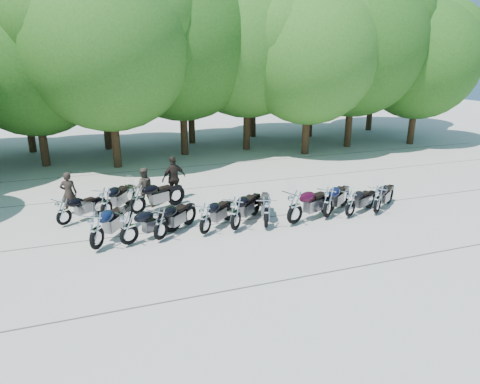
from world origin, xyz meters
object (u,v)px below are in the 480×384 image
object	(u,v)px
motorcycle_5	(266,211)
motorcycle_12	(137,198)
rider_0	(69,193)
motorcycle_0	(96,230)
motorcycle_4	(236,213)
motorcycle_10	(63,211)
motorcycle_8	(351,203)
motorcycle_11	(106,202)
motorcycle_9	(378,199)
motorcycle_1	(129,227)
rider_2	(174,178)
motorcycle_3	(205,218)
rider_1	(144,187)
motorcycle_6	(295,206)
motorcycle_7	(328,201)
motorcycle_2	(160,223)

from	to	relation	value
motorcycle_5	motorcycle_12	size ratio (longest dim) A/B	0.95
rider_0	motorcycle_0	bearing A→B (deg)	110.70
motorcycle_4	motorcycle_5	world-z (taller)	motorcycle_4
motorcycle_10	rider_0	xyz separation A→B (m)	(0.17, 1.28, 0.24)
motorcycle_8	motorcycle_10	distance (m)	10.26
motorcycle_0	motorcycle_11	distance (m)	2.63
motorcycle_10	motorcycle_8	bearing A→B (deg)	-140.39
motorcycle_4	motorcycle_5	bearing A→B (deg)	-144.29
motorcycle_4	motorcycle_9	xyz separation A→B (m)	(5.56, -0.23, -0.06)
motorcycle_1	rider_2	distance (m)	4.66
motorcycle_3	rider_0	size ratio (longest dim) A/B	1.35
motorcycle_1	rider_1	distance (m)	3.74
motorcycle_11	motorcycle_6	bearing A→B (deg)	-171.79
motorcycle_3	motorcycle_4	world-z (taller)	motorcycle_4
motorcycle_1	motorcycle_3	xyz separation A→B (m)	(2.47, 0.03, -0.02)
motorcycle_3	motorcycle_4	distance (m)	1.06
motorcycle_0	motorcycle_5	distance (m)	5.55
motorcycle_7	rider_1	bearing A→B (deg)	21.73
motorcycle_2	rider_1	bearing A→B (deg)	-42.60
motorcycle_9	motorcycle_1	bearing A→B (deg)	52.09
rider_2	motorcycle_2	bearing A→B (deg)	52.72
motorcycle_3	motorcycle_9	world-z (taller)	motorcycle_9
motorcycle_10	rider_2	size ratio (longest dim) A/B	1.11
motorcycle_0	rider_2	world-z (taller)	rider_2
motorcycle_6	motorcycle_0	bearing A→B (deg)	68.08
motorcycle_9	rider_1	distance (m)	9.01
motorcycle_3	motorcycle_8	distance (m)	5.46
motorcycle_1	motorcycle_8	size ratio (longest dim) A/B	1.09
motorcycle_0	motorcycle_12	distance (m)	3.12
motorcycle_2	motorcycle_9	world-z (taller)	motorcycle_2
motorcycle_0	motorcycle_7	world-z (taller)	motorcycle_0
motorcycle_2	motorcycle_3	bearing A→B (deg)	-133.99
motorcycle_0	rider_1	distance (m)	4.10
motorcycle_1	rider_2	xyz separation A→B (m)	(2.24, 4.08, 0.28)
motorcycle_10	motorcycle_1	bearing A→B (deg)	-176.48
motorcycle_4	motorcycle_7	world-z (taller)	motorcycle_4
motorcycle_8	rider_0	world-z (taller)	rider_0
motorcycle_2	rider_0	xyz separation A→B (m)	(-2.80, 3.69, 0.18)
motorcycle_11	rider_0	world-z (taller)	rider_0
motorcycle_7	rider_1	distance (m)	7.14
motorcycle_1	motorcycle_3	size ratio (longest dim) A/B	1.03
motorcycle_0	motorcycle_5	size ratio (longest dim) A/B	1.07
motorcycle_0	rider_0	world-z (taller)	rider_0
motorcycle_9	rider_2	size ratio (longest dim) A/B	1.21
motorcycle_7	motorcycle_11	xyz separation A→B (m)	(-7.64, 2.58, 0.01)
motorcycle_0	motorcycle_7	xyz separation A→B (m)	(8.05, 0.02, -0.02)
motorcycle_1	motorcycle_7	size ratio (longest dim) A/B	0.95
motorcycle_8	rider_1	distance (m)	7.96
rider_0	motorcycle_6	bearing A→B (deg)	160.23
motorcycle_1	motorcycle_4	world-z (taller)	motorcycle_4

